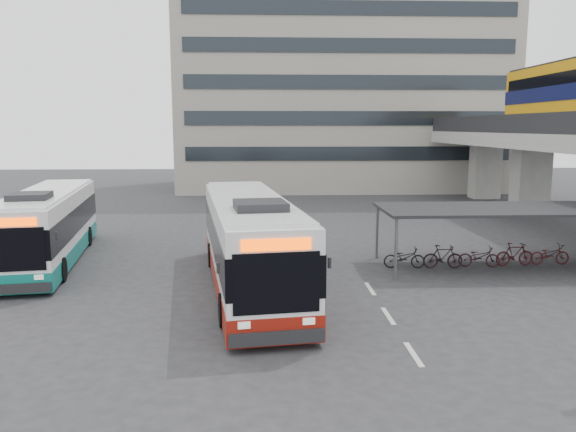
{
  "coord_description": "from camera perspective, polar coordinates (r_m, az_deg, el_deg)",
  "views": [
    {
      "loc": [
        -1.39,
        -19.72,
        5.87
      ],
      "look_at": [
        -0.32,
        4.56,
        2.0
      ],
      "focal_mm": 35.0,
      "sensor_mm": 36.0,
      "label": 1
    }
  ],
  "objects": [
    {
      "name": "bike_shelter",
      "position": [
        25.16,
        20.58,
        -1.68
      ],
      "size": [
        10.0,
        4.0,
        2.54
      ],
      "color": "#595B60",
      "rests_on": "ground"
    },
    {
      "name": "bus_teal",
      "position": [
        26.67,
        -23.15,
        -0.99
      ],
      "size": [
        4.18,
        11.62,
        3.36
      ],
      "rotation": [
        0.0,
        0.0,
        0.15
      ],
      "color": "white",
      "rests_on": "ground"
    },
    {
      "name": "bus_main",
      "position": [
        20.48,
        -3.93,
        -2.78
      ],
      "size": [
        4.31,
        12.49,
        3.62
      ],
      "rotation": [
        0.0,
        0.0,
        0.14
      ],
      "color": "white",
      "rests_on": "ground"
    },
    {
      "name": "pedestrian",
      "position": [
        23.36,
        0.29,
        -3.19
      ],
      "size": [
        0.77,
        0.8,
        1.84
      ],
      "primitive_type": "imported",
      "rotation": [
        0.0,
        0.0,
        0.87
      ],
      "color": "black",
      "rests_on": "ground"
    },
    {
      "name": "sign_totem_north",
      "position": [
        28.85,
        -25.11,
        -0.84
      ],
      "size": [
        0.56,
        0.18,
        2.6
      ],
      "rotation": [
        0.0,
        0.0,
        -0.03
      ],
      "color": "#A21C09",
      "rests_on": "ground"
    },
    {
      "name": "office_block",
      "position": [
        56.6,
        5.18,
        15.74
      ],
      "size": [
        30.0,
        15.0,
        25.0
      ],
      "primitive_type": "cube",
      "color": "gray",
      "rests_on": "ground"
    },
    {
      "name": "road_markings",
      "position": [
        18.14,
        10.14,
        -9.96
      ],
      "size": [
        0.15,
        7.6,
        0.01
      ],
      "color": "beige",
      "rests_on": "ground"
    },
    {
      "name": "ground",
      "position": [
        20.62,
        1.45,
        -7.49
      ],
      "size": [
        120.0,
        120.0,
        0.0
      ],
      "primitive_type": "plane",
      "color": "#28282B",
      "rests_on": "ground"
    }
  ]
}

